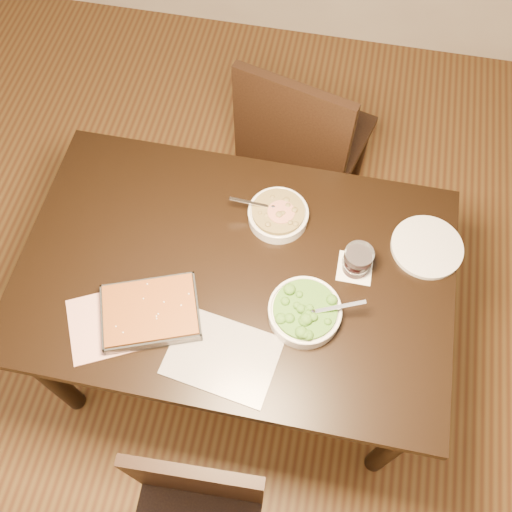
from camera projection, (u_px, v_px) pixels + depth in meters
ground at (241, 346)px, 2.50m from camera, size 4.00×4.00×0.00m
room at (217, 21)px, 0.98m from camera, size 4.04×4.04×2.72m
table at (236, 282)px, 1.92m from camera, size 1.40×0.90×0.75m
magazine_a at (119, 321)px, 1.75m from camera, size 0.37×0.33×0.01m
magazine_b at (223, 356)px, 1.70m from camera, size 0.35×0.28×0.01m
coaster at (355, 268)px, 1.84m from camera, size 0.11×0.11×0.00m
stew_bowl at (278, 214)px, 1.90m from camera, size 0.23×0.20×0.08m
broccoli_bowl at (305, 311)px, 1.73m from camera, size 0.25×0.23×0.09m
baking_dish at (151, 312)px, 1.74m from camera, size 0.35×0.31×0.05m
wine_tumbler at (357, 260)px, 1.79m from camera, size 0.09×0.09×0.10m
dinner_plate at (427, 247)px, 1.87m from camera, size 0.23×0.23×0.02m
chair_far at (301, 142)px, 2.33m from camera, size 0.56×0.56×0.98m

